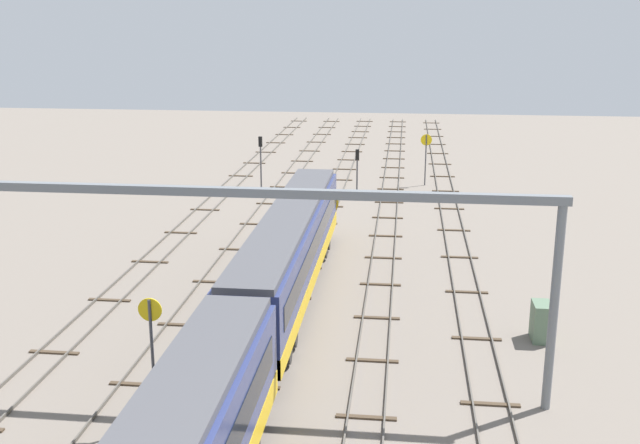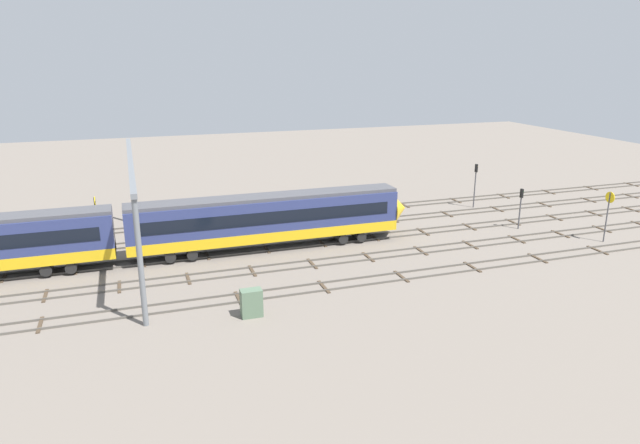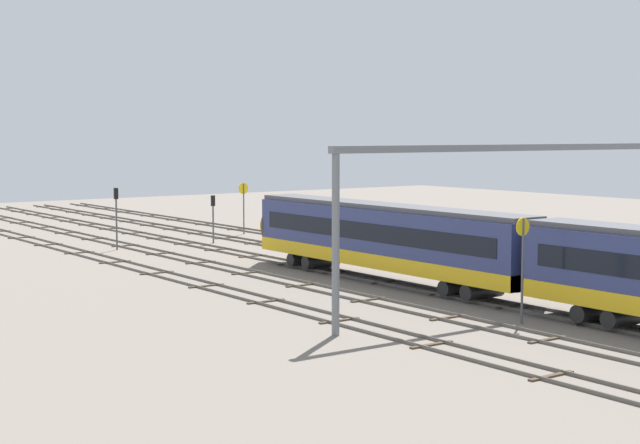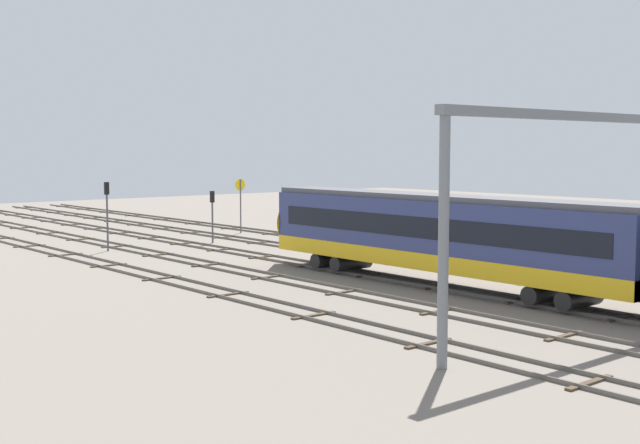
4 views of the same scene
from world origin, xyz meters
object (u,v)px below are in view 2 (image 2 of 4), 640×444
object	(u,v)px
overhead_gantry	(132,182)
speed_sign_mid_trackside	(608,209)
signal_light_trackside_approach	(475,180)
signal_light_trackside_departure	(521,203)
speed_sign_near_foreground	(97,218)
relay_cabinet	(251,303)

from	to	relation	value
overhead_gantry	speed_sign_mid_trackside	xyz separation A→B (m)	(41.20, -8.09, -3.69)
signal_light_trackside_approach	signal_light_trackside_departure	xyz separation A→B (m)	(-0.46, -8.64, -0.54)
speed_sign_mid_trackside	signal_light_trackside_departure	size ratio (longest dim) A/B	1.17
speed_sign_near_foreground	relay_cabinet	bearing A→B (deg)	-58.16
speed_sign_near_foreground	speed_sign_mid_trackside	xyz separation A→B (m)	(44.37, -11.10, -0.18)
overhead_gantry	speed_sign_near_foreground	world-z (taller)	overhead_gantry
signal_light_trackside_departure	speed_sign_near_foreground	bearing A→B (deg)	172.70
speed_sign_near_foreground	signal_light_trackside_approach	world-z (taller)	speed_sign_near_foreground
signal_light_trackside_approach	signal_light_trackside_departure	distance (m)	8.67
speed_sign_near_foreground	signal_light_trackside_approach	size ratio (longest dim) A/B	1.05
speed_sign_near_foreground	speed_sign_mid_trackside	size ratio (longest dim) A/B	1.10
speed_sign_near_foreground	relay_cabinet	world-z (taller)	speed_sign_near_foreground
speed_sign_near_foreground	relay_cabinet	distance (m)	18.96
speed_sign_near_foreground	signal_light_trackside_departure	xyz separation A→B (m)	(39.48, -5.06, -0.69)
speed_sign_near_foreground	signal_light_trackside_approach	xyz separation A→B (m)	(39.94, 3.58, -0.14)
signal_light_trackside_departure	relay_cabinet	world-z (taller)	signal_light_trackside_departure
signal_light_trackside_departure	relay_cabinet	size ratio (longest dim) A/B	2.16
signal_light_trackside_approach	speed_sign_mid_trackside	bearing A→B (deg)	-73.23
signal_light_trackside_approach	relay_cabinet	xyz separation A→B (m)	(-30.02, -19.56, -2.30)
signal_light_trackside_approach	relay_cabinet	bearing A→B (deg)	-146.91
signal_light_trackside_approach	relay_cabinet	distance (m)	35.91
signal_light_trackside_approach	overhead_gantry	bearing A→B (deg)	-169.83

